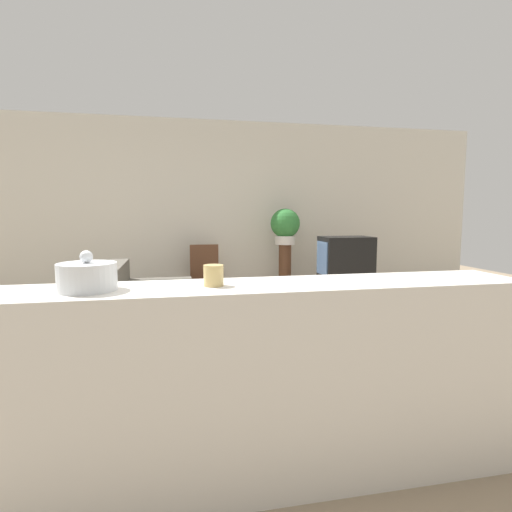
% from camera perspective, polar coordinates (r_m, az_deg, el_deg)
% --- Properties ---
extents(ground_plane, '(14.00, 14.00, 0.00)m').
position_cam_1_polar(ground_plane, '(2.89, -5.09, -21.81)').
color(ground_plane, gray).
extents(wall_back, '(9.00, 0.06, 2.70)m').
position_cam_1_polar(wall_back, '(5.98, -8.90, 6.05)').
color(wall_back, silver).
rests_on(wall_back, ground_plane).
extents(couch, '(0.92, 1.71, 0.82)m').
position_cam_1_polar(couch, '(4.18, -15.77, -8.93)').
color(couch, '#605B51').
rests_on(couch, ground_plane).
extents(tv_stand, '(0.94, 0.55, 0.52)m').
position_cam_1_polar(tv_stand, '(5.32, 12.59, -5.87)').
color(tv_stand, brown).
rests_on(tv_stand, ground_plane).
extents(television, '(0.65, 0.42, 0.54)m').
position_cam_1_polar(television, '(5.23, 12.66, -0.22)').
color(television, black).
rests_on(television, tv_stand).
extents(wooden_chair, '(0.44, 0.44, 0.92)m').
position_cam_1_polar(wooden_chair, '(5.55, -7.29, -2.74)').
color(wooden_chair, brown).
rests_on(wooden_chair, ground_plane).
extents(plant_stand, '(0.18, 0.18, 0.91)m').
position_cam_1_polar(plant_stand, '(5.72, 4.14, -2.89)').
color(plant_stand, brown).
rests_on(plant_stand, ground_plane).
extents(potted_plant, '(0.41, 0.41, 0.50)m').
position_cam_1_polar(potted_plant, '(5.65, 4.19, 4.38)').
color(potted_plant, white).
rests_on(potted_plant, plant_stand).
extents(foreground_counter, '(3.00, 0.44, 1.01)m').
position_cam_1_polar(foreground_counter, '(2.07, -3.05, -18.09)').
color(foreground_counter, silver).
rests_on(foreground_counter, ground_plane).
extents(decorative_bowl, '(0.26, 0.26, 0.18)m').
position_cam_1_polar(decorative_bowl, '(1.93, -22.97, -2.69)').
color(decorative_bowl, silver).
rests_on(decorative_bowl, foreground_counter).
extents(candle_jar, '(0.10, 0.10, 0.10)m').
position_cam_1_polar(candle_jar, '(1.90, -6.09, -2.78)').
color(candle_jar, tan).
rests_on(candle_jar, foreground_counter).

